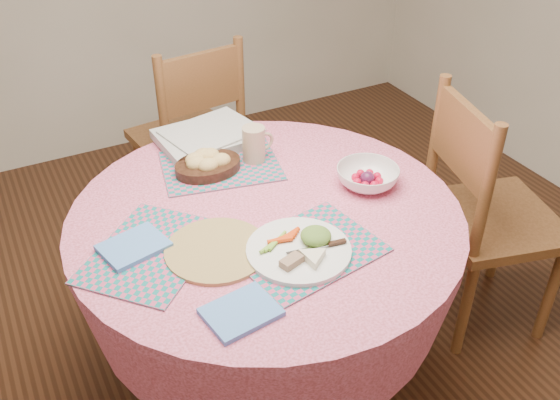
{
  "coord_description": "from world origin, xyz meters",
  "views": [
    {
      "loc": [
        -0.7,
        -1.42,
        1.88
      ],
      "look_at": [
        0.05,
        0.0,
        0.78
      ],
      "focal_mm": 40.0,
      "sensor_mm": 36.0,
      "label": 1
    }
  ],
  "objects_px": {
    "dining_table": "(267,260)",
    "bread_bowl": "(207,162)",
    "wicker_trivet": "(217,250)",
    "fruit_bowl": "(367,177)",
    "chair_back": "(192,135)",
    "dinner_plate": "(302,248)",
    "latte_mug": "(254,144)",
    "chair_right": "(484,211)"
  },
  "relations": [
    {
      "from": "chair_back",
      "to": "dinner_plate",
      "type": "bearing_deg",
      "value": 77.76
    },
    {
      "from": "chair_back",
      "to": "latte_mug",
      "type": "distance_m",
      "value": 0.78
    },
    {
      "from": "dinner_plate",
      "to": "fruit_bowl",
      "type": "bearing_deg",
      "value": 30.04
    },
    {
      "from": "chair_right",
      "to": "dinner_plate",
      "type": "bearing_deg",
      "value": 113.36
    },
    {
      "from": "chair_right",
      "to": "wicker_trivet",
      "type": "xyz_separation_m",
      "value": [
        -1.08,
        -0.02,
        0.23
      ]
    },
    {
      "from": "dining_table",
      "to": "fruit_bowl",
      "type": "xyz_separation_m",
      "value": [
        0.37,
        -0.02,
        0.23
      ]
    },
    {
      "from": "chair_right",
      "to": "dinner_plate",
      "type": "relative_size",
      "value": 3.33
    },
    {
      "from": "dining_table",
      "to": "dinner_plate",
      "type": "bearing_deg",
      "value": -90.59
    },
    {
      "from": "dining_table",
      "to": "chair_back",
      "type": "xyz_separation_m",
      "value": [
        0.12,
        1.01,
        -0.05
      ]
    },
    {
      "from": "dining_table",
      "to": "chair_right",
      "type": "distance_m",
      "value": 0.87
    },
    {
      "from": "chair_back",
      "to": "fruit_bowl",
      "type": "distance_m",
      "value": 1.09
    },
    {
      "from": "chair_right",
      "to": "latte_mug",
      "type": "xyz_separation_m",
      "value": [
        -0.76,
        0.39,
        0.3
      ]
    },
    {
      "from": "fruit_bowl",
      "to": "chair_back",
      "type": "bearing_deg",
      "value": 103.48
    },
    {
      "from": "chair_back",
      "to": "wicker_trivet",
      "type": "distance_m",
      "value": 1.19
    },
    {
      "from": "wicker_trivet",
      "to": "dinner_plate",
      "type": "distance_m",
      "value": 0.24
    },
    {
      "from": "chair_back",
      "to": "fruit_bowl",
      "type": "relative_size",
      "value": 3.88
    },
    {
      "from": "wicker_trivet",
      "to": "latte_mug",
      "type": "height_order",
      "value": "latte_mug"
    },
    {
      "from": "latte_mug",
      "to": "fruit_bowl",
      "type": "xyz_separation_m",
      "value": [
        0.26,
        -0.31,
        -0.04
      ]
    },
    {
      "from": "dining_table",
      "to": "chair_back",
      "type": "height_order",
      "value": "chair_back"
    },
    {
      "from": "dining_table",
      "to": "bread_bowl",
      "type": "bearing_deg",
      "value": 103.12
    },
    {
      "from": "bread_bowl",
      "to": "dinner_plate",
      "type": "bearing_deg",
      "value": -82.69
    },
    {
      "from": "bread_bowl",
      "to": "chair_right",
      "type": "bearing_deg",
      "value": -22.99
    },
    {
      "from": "chair_right",
      "to": "dinner_plate",
      "type": "xyz_separation_m",
      "value": [
        -0.87,
        -0.14,
        0.25
      ]
    },
    {
      "from": "chair_back",
      "to": "latte_mug",
      "type": "relative_size",
      "value": 7.72
    },
    {
      "from": "dining_table",
      "to": "latte_mug",
      "type": "height_order",
      "value": "latte_mug"
    },
    {
      "from": "chair_right",
      "to": "bread_bowl",
      "type": "bearing_deg",
      "value": 81.36
    },
    {
      "from": "wicker_trivet",
      "to": "fruit_bowl",
      "type": "height_order",
      "value": "fruit_bowl"
    },
    {
      "from": "latte_mug",
      "to": "chair_back",
      "type": "bearing_deg",
      "value": 88.73
    },
    {
      "from": "chair_back",
      "to": "fruit_bowl",
      "type": "xyz_separation_m",
      "value": [
        0.25,
        -1.03,
        0.27
      ]
    },
    {
      "from": "chair_back",
      "to": "wicker_trivet",
      "type": "bearing_deg",
      "value": 66.87
    },
    {
      "from": "chair_right",
      "to": "dinner_plate",
      "type": "height_order",
      "value": "chair_right"
    },
    {
      "from": "dinner_plate",
      "to": "fruit_bowl",
      "type": "relative_size",
      "value": 1.2
    },
    {
      "from": "latte_mug",
      "to": "chair_right",
      "type": "bearing_deg",
      "value": -27.06
    },
    {
      "from": "chair_right",
      "to": "wicker_trivet",
      "type": "bearing_deg",
      "value": 105.2
    },
    {
      "from": "dining_table",
      "to": "bread_bowl",
      "type": "distance_m",
      "value": 0.39
    },
    {
      "from": "chair_right",
      "to": "chair_back",
      "type": "relative_size",
      "value": 1.03
    },
    {
      "from": "dining_table",
      "to": "wicker_trivet",
      "type": "distance_m",
      "value": 0.31
    },
    {
      "from": "bread_bowl",
      "to": "fruit_bowl",
      "type": "xyz_separation_m",
      "value": [
        0.44,
        -0.32,
        -0.01
      ]
    },
    {
      "from": "latte_mug",
      "to": "dinner_plate",
      "type": "bearing_deg",
      "value": -101.53
    },
    {
      "from": "latte_mug",
      "to": "fruit_bowl",
      "type": "distance_m",
      "value": 0.41
    },
    {
      "from": "wicker_trivet",
      "to": "latte_mug",
      "type": "relative_size",
      "value": 2.37
    },
    {
      "from": "chair_back",
      "to": "latte_mug",
      "type": "bearing_deg",
      "value": 82.17
    }
  ]
}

